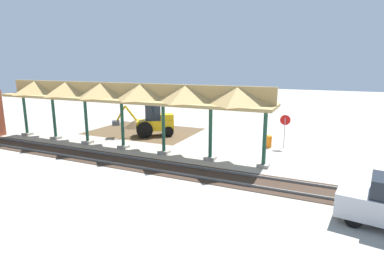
# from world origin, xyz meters

# --- Properties ---
(ground_plane) EXTENTS (120.00, 120.00, 0.00)m
(ground_plane) POSITION_xyz_m (0.00, 0.00, 0.00)
(ground_plane) COLOR #9E998E
(dirt_work_zone) EXTENTS (9.78, 7.00, 0.01)m
(dirt_work_zone) POSITION_xyz_m (10.50, -1.52, 0.00)
(dirt_work_zone) COLOR brown
(dirt_work_zone) RESTS_ON ground
(platform_canopy) EXTENTS (22.21, 3.20, 4.90)m
(platform_canopy) POSITION_xyz_m (8.69, 4.09, 4.17)
(platform_canopy) COLOR #9E998E
(platform_canopy) RESTS_ON ground
(rail_tracks) EXTENTS (60.00, 2.58, 0.15)m
(rail_tracks) POSITION_xyz_m (0.00, 6.80, 0.03)
(rail_tracks) COLOR slate
(rail_tracks) RESTS_ON ground
(stop_sign) EXTENTS (0.76, 0.06, 2.52)m
(stop_sign) POSITION_xyz_m (-2.37, -0.89, 1.83)
(stop_sign) COLOR gray
(stop_sign) RESTS_ON ground
(backhoe) EXTENTS (4.92, 3.99, 2.82)m
(backhoe) POSITION_xyz_m (8.73, -0.33, 1.26)
(backhoe) COLOR #EAB214
(backhoe) RESTS_ON ground
(dirt_mound) EXTENTS (4.10, 4.10, 1.47)m
(dirt_mound) POSITION_xyz_m (12.39, -2.63, 0.00)
(dirt_mound) COLOR brown
(dirt_mound) RESTS_ON ground
(traffic_barrel) EXTENTS (0.56, 0.56, 0.90)m
(traffic_barrel) POSITION_xyz_m (-1.24, -0.60, 0.45)
(traffic_barrel) COLOR orange
(traffic_barrel) RESTS_ON ground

